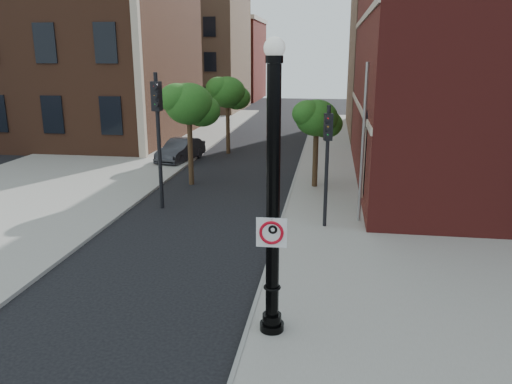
% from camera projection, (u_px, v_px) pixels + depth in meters
% --- Properties ---
extents(ground, '(120.00, 120.00, 0.00)m').
position_uv_depth(ground, '(166.00, 313.00, 11.77)').
color(ground, black).
rests_on(ground, ground).
extents(sidewalk_right, '(8.00, 60.00, 0.12)m').
position_uv_depth(sidewalk_right, '(385.00, 202.00, 20.42)').
color(sidewalk_right, gray).
rests_on(sidewalk_right, ground).
extents(sidewalk_left, '(10.00, 50.00, 0.12)m').
position_uv_depth(sidewalk_left, '(118.00, 154.00, 30.20)').
color(sidewalk_left, gray).
rests_on(sidewalk_left, ground).
extents(curb_edge, '(0.10, 60.00, 0.14)m').
position_uv_depth(curb_edge, '(289.00, 198.00, 20.98)').
color(curb_edge, gray).
rests_on(curb_edge, ground).
extents(victorian_building, '(18.60, 14.60, 17.95)m').
position_uv_depth(victorian_building, '(49.00, 12.00, 34.58)').
color(victorian_building, brown).
rests_on(victorian_building, ground).
extents(bg_building_tan_a, '(12.00, 12.00, 12.00)m').
position_uv_depth(bg_building_tan_a, '(187.00, 53.00, 53.82)').
color(bg_building_tan_a, '#956E51').
rests_on(bg_building_tan_a, ground).
extents(bg_building_red, '(12.00, 12.00, 10.00)m').
position_uv_depth(bg_building_red, '(216.00, 61.00, 67.43)').
color(bg_building_red, maroon).
rests_on(bg_building_red, ground).
extents(bg_building_tan_b, '(22.00, 14.00, 14.00)m').
position_uv_depth(bg_building_tan_b, '(506.00, 39.00, 36.20)').
color(bg_building_tan_b, '#956E51').
rests_on(bg_building_tan_b, ground).
extents(lamppost, '(0.53, 0.53, 6.21)m').
position_uv_depth(lamppost, '(273.00, 209.00, 10.10)').
color(lamppost, black).
rests_on(lamppost, ground).
extents(no_parking_sign, '(0.63, 0.08, 0.63)m').
position_uv_depth(no_parking_sign, '(272.00, 232.00, 10.07)').
color(no_parking_sign, white).
rests_on(no_parking_sign, ground).
extents(parked_car, '(2.03, 4.06, 1.28)m').
position_uv_depth(parked_car, '(181.00, 150.00, 28.32)').
color(parked_car, '#2A2A2F').
rests_on(parked_car, ground).
extents(traffic_signal_left, '(0.37, 0.45, 5.25)m').
position_uv_depth(traffic_signal_left, '(158.00, 119.00, 18.87)').
color(traffic_signal_left, black).
rests_on(traffic_signal_left, ground).
extents(traffic_signal_right, '(0.32, 0.37, 4.29)m').
position_uv_depth(traffic_signal_right, '(327.00, 147.00, 16.65)').
color(traffic_signal_right, black).
rests_on(traffic_signal_right, ground).
extents(utility_pole, '(0.11, 0.11, 5.65)m').
position_uv_depth(utility_pole, '(363.00, 146.00, 17.23)').
color(utility_pole, '#999999').
rests_on(utility_pole, ground).
extents(street_tree_a, '(2.59, 2.35, 4.68)m').
position_uv_depth(street_tree_a, '(190.00, 105.00, 22.48)').
color(street_tree_a, '#312213').
rests_on(street_tree_a, ground).
extents(street_tree_b, '(2.57, 2.32, 4.63)m').
position_uv_depth(street_tree_b, '(228.00, 93.00, 29.76)').
color(street_tree_b, '#312213').
rests_on(street_tree_b, ground).
extents(street_tree_c, '(2.22, 2.01, 4.00)m').
position_uv_depth(street_tree_c, '(317.00, 119.00, 21.85)').
color(street_tree_c, '#312213').
rests_on(street_tree_c, ground).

